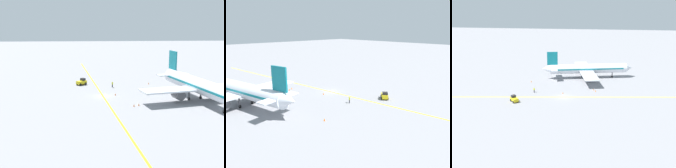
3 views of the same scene
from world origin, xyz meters
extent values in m
plane|color=gray|center=(0.00, 0.00, 0.00)|extent=(400.00, 400.00, 0.00)
cube|color=yellow|center=(0.00, 0.00, 0.00)|extent=(15.30, 119.12, 0.01)
cylinder|color=silver|center=(-22.38, 6.86, 3.80)|extent=(10.03, 30.07, 3.60)
cone|color=silver|center=(-18.80, -9.24, 4.10)|extent=(3.64, 3.59, 3.06)
cube|color=#0F727F|center=(-22.38, 6.86, 3.95)|extent=(9.42, 27.15, 0.50)
cube|color=silver|center=(-22.16, 5.89, 3.08)|extent=(28.46, 11.16, 0.36)
cylinder|color=#4C4C51|center=(-27.04, 4.80, 1.83)|extent=(2.84, 3.60, 2.20)
cylinder|color=#4C4C51|center=(-17.28, 6.97, 1.83)|extent=(2.84, 3.60, 2.20)
cube|color=#0F727F|center=(-19.34, -6.80, 8.10)|extent=(1.22, 3.98, 5.00)
cube|color=silver|center=(-19.45, -6.31, 4.20)|extent=(9.31, 4.30, 0.24)
cylinder|color=black|center=(-24.46, 16.24, 0.40)|extent=(0.45, 0.84, 0.80)
cylinder|color=#4C4C51|center=(-23.51, 4.57, 1.40)|extent=(0.36, 0.36, 2.00)
cylinder|color=black|center=(-23.51, 4.57, 0.40)|extent=(0.45, 0.84, 0.80)
cylinder|color=#4C4C51|center=(-20.38, 5.26, 1.40)|extent=(0.36, 0.36, 2.00)
cylinder|color=black|center=(-20.38, 5.26, 0.40)|extent=(0.45, 0.84, 0.80)
cube|color=gold|center=(5.86, -14.18, 0.80)|extent=(3.24, 3.11, 0.90)
cube|color=black|center=(5.45, -14.55, 1.60)|extent=(1.67, 1.68, 0.70)
sphere|color=orange|center=(5.45, -14.55, 2.03)|extent=(0.16, 0.16, 0.16)
cylinder|color=black|center=(5.63, -15.39, 0.35)|extent=(0.69, 0.65, 0.70)
cylinder|color=black|center=(4.64, -14.27, 0.35)|extent=(0.69, 0.65, 0.70)
cylinder|color=black|center=(7.09, -14.09, 0.35)|extent=(0.69, 0.65, 0.70)
cylinder|color=black|center=(6.09, -12.97, 0.35)|extent=(0.69, 0.65, 0.70)
cylinder|color=#23232D|center=(-2.97, -10.13, 0.42)|extent=(0.16, 0.16, 0.85)
cylinder|color=#23232D|center=(-3.07, -10.30, 0.42)|extent=(0.16, 0.16, 0.85)
cube|color=#CCD819|center=(-3.02, -10.21, 1.15)|extent=(0.38, 0.42, 0.60)
cylinder|color=#CCD819|center=(-2.89, -10.01, 1.15)|extent=(0.10, 0.10, 0.55)
cylinder|color=#CCD819|center=(-3.15, -10.42, 1.15)|extent=(0.10, 0.10, 0.55)
sphere|color=tan|center=(-3.02, -10.21, 1.57)|extent=(0.22, 0.22, 0.22)
cone|color=orange|center=(-3.18, -0.63, 0.28)|extent=(0.32, 0.32, 0.55)
cone|color=orange|center=(-7.73, 9.31, 0.28)|extent=(0.32, 0.32, 0.55)
cone|color=orange|center=(-14.13, -13.99, 0.28)|extent=(0.32, 0.32, 0.55)
cone|color=orange|center=(-6.54, 9.97, 0.28)|extent=(0.32, 0.32, 0.55)
camera|label=1|loc=(2.54, 76.27, 19.05)|focal=50.00mm
camera|label=2|loc=(-39.48, -44.48, 17.88)|focal=35.00mm
camera|label=3|loc=(76.93, 10.14, 29.40)|focal=42.00mm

